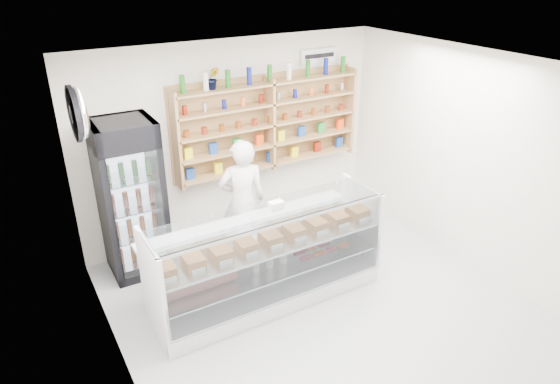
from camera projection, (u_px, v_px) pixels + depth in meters
room at (339, 210)px, 5.15m from camera, size 5.00×5.00×5.00m
display_counter at (267, 274)px, 5.95m from camera, size 2.78×0.83×1.21m
shop_worker at (243, 201)px, 6.54m from camera, size 0.71×0.56×1.70m
drinks_cooler at (131, 199)px, 6.23m from camera, size 0.74×0.72×2.04m
wall_shelving at (270, 124)px, 7.11m from camera, size 2.84×0.28×1.33m
potted_plant at (213, 78)px, 6.41m from camera, size 0.20×0.18×0.29m
security_mirror at (79, 113)px, 4.63m from camera, size 0.15×0.50×0.50m
wall_sign at (319, 55)px, 7.25m from camera, size 0.62×0.03×0.20m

